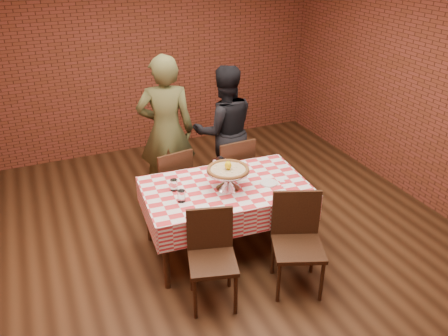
{
  "coord_description": "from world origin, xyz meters",
  "views": [
    {
      "loc": [
        -1.52,
        -3.61,
        3.04
      ],
      "look_at": [
        0.12,
        0.15,
        0.93
      ],
      "focal_mm": 36.84,
      "sensor_mm": 36.0,
      "label": 1
    }
  ],
  "objects": [
    {
      "name": "ground",
      "position": [
        0.0,
        0.0,
        0.0
      ],
      "size": [
        6.0,
        6.0,
        0.0
      ],
      "primitive_type": "plane",
      "color": "black",
      "rests_on": "ground"
    },
    {
      "name": "back_wall",
      "position": [
        0.0,
        3.0,
        1.45
      ],
      "size": [
        5.5,
        0.0,
        5.5
      ],
      "primitive_type": "plane",
      "rotation": [
        1.57,
        0.0,
        0.0
      ],
      "color": "brown",
      "rests_on": "ground"
    },
    {
      "name": "table",
      "position": [
        0.11,
        0.08,
        0.38
      ],
      "size": [
        1.69,
        1.09,
        0.75
      ],
      "primitive_type": "cube",
      "rotation": [
        0.0,
        0.0,
        -0.07
      ],
      "color": "#392211",
      "rests_on": "ground"
    },
    {
      "name": "tablecloth",
      "position": [
        0.11,
        0.08,
        0.62
      ],
      "size": [
        1.73,
        1.13,
        0.28
      ],
      "primitive_type": null,
      "rotation": [
        0.0,
        0.0,
        -0.07
      ],
      "color": "red",
      "rests_on": "table"
    },
    {
      "name": "pizza_stand",
      "position": [
        0.12,
        0.05,
        0.85
      ],
      "size": [
        0.51,
        0.51,
        0.19
      ],
      "primitive_type": null,
      "rotation": [
        0.0,
        0.0,
        0.2
      ],
      "color": "silver",
      "rests_on": "tablecloth"
    },
    {
      "name": "pizza",
      "position": [
        0.12,
        0.05,
        0.96
      ],
      "size": [
        0.49,
        0.49,
        0.03
      ],
      "primitive_type": "cylinder",
      "rotation": [
        0.0,
        0.0,
        0.2
      ],
      "color": "#C6B689",
      "rests_on": "pizza_stand"
    },
    {
      "name": "lemon",
      "position": [
        0.12,
        0.05,
        1.01
      ],
      "size": [
        0.08,
        0.08,
        0.09
      ],
      "primitive_type": "ellipsoid",
      "rotation": [
        0.0,
        0.0,
        0.2
      ],
      "color": "yellow",
      "rests_on": "pizza"
    },
    {
      "name": "water_glass_left",
      "position": [
        -0.4,
        -0.02,
        0.82
      ],
      "size": [
        0.08,
        0.08,
        0.12
      ],
      "primitive_type": "cylinder",
      "rotation": [
        0.0,
        0.0,
        -0.07
      ],
      "color": "white",
      "rests_on": "tablecloth"
    },
    {
      "name": "water_glass_right",
      "position": [
        -0.4,
        0.21,
        0.82
      ],
      "size": [
        0.08,
        0.08,
        0.12
      ],
      "primitive_type": "cylinder",
      "rotation": [
        0.0,
        0.0,
        -0.07
      ],
      "color": "white",
      "rests_on": "tablecloth"
    },
    {
      "name": "side_plate",
      "position": [
        0.53,
        -0.04,
        0.76
      ],
      "size": [
        0.19,
        0.19,
        0.01
      ],
      "primitive_type": "cylinder",
      "rotation": [
        0.0,
        0.0,
        -0.07
      ],
      "color": "white",
      "rests_on": "tablecloth"
    },
    {
      "name": "sweetener_packet_a",
      "position": [
        0.65,
        -0.15,
        0.76
      ],
      "size": [
        0.06,
        0.05,
        0.0
      ],
      "primitive_type": "cube",
      "rotation": [
        0.0,
        0.0,
        0.41
      ],
      "color": "white",
      "rests_on": "tablecloth"
    },
    {
      "name": "sweetener_packet_b",
      "position": [
        0.68,
        -0.06,
        0.76
      ],
      "size": [
        0.06,
        0.04,
        0.0
      ],
      "primitive_type": "cube",
      "rotation": [
        0.0,
        0.0,
        -0.2
      ],
      "color": "white",
      "rests_on": "tablecloth"
    },
    {
      "name": "condiment_caddy",
      "position": [
        0.18,
        0.42,
        0.83
      ],
      "size": [
        0.12,
        0.11,
        0.15
      ],
      "primitive_type": "cube",
      "rotation": [
        0.0,
        0.0,
        0.26
      ],
      "color": "silver",
      "rests_on": "tablecloth"
    },
    {
      "name": "chair_near_left",
      "position": [
        -0.33,
        -0.62,
        0.45
      ],
      "size": [
        0.51,
        0.51,
        0.9
      ],
      "primitive_type": null,
      "rotation": [
        0.0,
        0.0,
        -0.26
      ],
      "color": "#392211",
      "rests_on": "ground"
    },
    {
      "name": "chair_near_right",
      "position": [
        0.47,
        -0.75,
        0.47
      ],
      "size": [
        0.59,
        0.59,
        0.94
      ],
      "primitive_type": null,
      "rotation": [
        0.0,
        0.0,
        -0.37
      ],
      "color": "#392211",
      "rests_on": "ground"
    },
    {
      "name": "chair_far_left",
      "position": [
        -0.24,
        0.92,
        0.45
      ],
      "size": [
        0.48,
        0.48,
        0.9
      ],
      "primitive_type": null,
      "rotation": [
        0.0,
        0.0,
        3.29
      ],
      "color": "#392211",
      "rests_on": "ground"
    },
    {
      "name": "chair_far_right",
      "position": [
        0.5,
        0.86,
        0.47
      ],
      "size": [
        0.48,
        0.48,
        0.93
      ],
      "primitive_type": null,
      "rotation": [
        0.0,
        0.0,
        3.2
      ],
      "color": "#392211",
      "rests_on": "ground"
    },
    {
      "name": "diner_olive",
      "position": [
        -0.13,
        1.31,
        0.93
      ],
      "size": [
        0.77,
        0.6,
        1.85
      ],
      "primitive_type": "imported",
      "rotation": [
        0.0,
        0.0,
        2.88
      ],
      "color": "#484A26",
      "rests_on": "ground"
    },
    {
      "name": "diner_black",
      "position": [
        0.61,
        1.26,
        0.83
      ],
      "size": [
        0.89,
        0.74,
        1.66
      ],
      "primitive_type": "imported",
      "rotation": [
        0.0,
        0.0,
        2.99
      ],
      "color": "black",
      "rests_on": "ground"
    }
  ]
}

